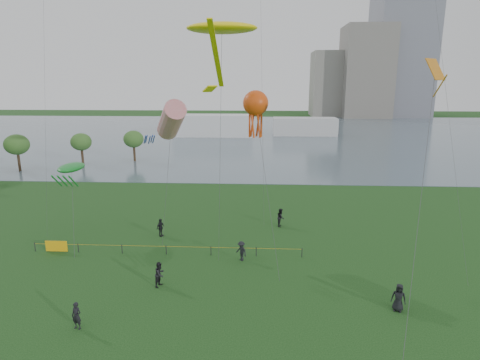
{
  "coord_description": "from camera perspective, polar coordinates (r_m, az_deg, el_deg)",
  "views": [
    {
      "loc": [
        1.48,
        -18.21,
        14.92
      ],
      "look_at": [
        0.0,
        10.0,
        8.0
      ],
      "focal_mm": 30.0,
      "sensor_mm": 36.0,
      "label": 1
    }
  ],
  "objects": [
    {
      "name": "lake",
      "position": [
        119.16,
        2.28,
        6.56
      ],
      "size": [
        400.0,
        120.0,
        0.08
      ],
      "primitive_type": "cube",
      "color": "slate",
      "rests_on": "ground_plane"
    },
    {
      "name": "building_mid",
      "position": [
        185.68,
        17.43,
        14.41
      ],
      "size": [
        20.0,
        20.0,
        38.0
      ],
      "primitive_type": "cube",
      "color": "slate",
      "rests_on": "ground_plane"
    },
    {
      "name": "building_low",
      "position": [
        188.7,
        12.64,
        13.16
      ],
      "size": [
        16.0,
        18.0,
        28.0
      ],
      "primitive_type": "cube",
      "color": "slate",
      "rests_on": "ground_plane"
    },
    {
      "name": "pavilion_left",
      "position": [
        114.63,
        -3.81,
        7.76
      ],
      "size": [
        22.0,
        8.0,
        6.0
      ],
      "primitive_type": "cube",
      "color": "silver",
      "rests_on": "ground_plane"
    },
    {
      "name": "pavilion_right",
      "position": [
        117.54,
        9.17,
        7.52
      ],
      "size": [
        18.0,
        7.0,
        5.0
      ],
      "primitive_type": "cube",
      "color": "silver",
      "rests_on": "ground_plane"
    },
    {
      "name": "trees",
      "position": [
        77.89,
        -26.65,
        4.75
      ],
      "size": [
        27.13,
        17.7,
        7.18
      ],
      "color": "#352618",
      "rests_on": "ground_plane"
    },
    {
      "name": "fence",
      "position": [
        38.51,
        -19.46,
        -8.97
      ],
      "size": [
        24.07,
        0.07,
        1.05
      ],
      "color": "black",
      "rests_on": "ground_plane"
    },
    {
      "name": "spectator_a",
      "position": [
        31.34,
        -11.32,
        -12.99
      ],
      "size": [
        1.0,
        1.12,
        1.91
      ],
      "primitive_type": "imported",
      "rotation": [
        0.0,
        0.0,
        1.21
      ],
      "color": "black",
      "rests_on": "ground_plane"
    },
    {
      "name": "spectator_b",
      "position": [
        34.79,
        0.19,
        -10.06
      ],
      "size": [
        1.26,
        1.25,
        1.74
      ],
      "primitive_type": "imported",
      "rotation": [
        0.0,
        0.0,
        -0.77
      ],
      "color": "black",
      "rests_on": "ground_plane"
    },
    {
      "name": "spectator_c",
      "position": [
        40.71,
        -11.24,
        -6.65
      ],
      "size": [
        0.86,
        1.15,
        1.81
      ],
      "primitive_type": "imported",
      "rotation": [
        0.0,
        0.0,
        1.12
      ],
      "color": "black",
      "rests_on": "ground_plane"
    },
    {
      "name": "spectator_d",
      "position": [
        29.75,
        21.63,
        -15.28
      ],
      "size": [
        1.1,
        0.92,
        1.92
      ],
      "primitive_type": "imported",
      "rotation": [
        0.0,
        0.0,
        -0.38
      ],
      "color": "black",
      "rests_on": "ground_plane"
    },
    {
      "name": "spectator_f",
      "position": [
        28.0,
        -22.23,
        -17.45
      ],
      "size": [
        0.73,
        0.56,
        1.77
      ],
      "primitive_type": "imported",
      "rotation": [
        0.0,
        0.0,
        -0.24
      ],
      "color": "black",
      "rests_on": "ground_plane"
    },
    {
      "name": "spectator_g",
      "position": [
        42.82,
        5.82,
        -5.32
      ],
      "size": [
        0.82,
        1.01,
        1.95
      ],
      "primitive_type": "imported",
      "rotation": [
        0.0,
        0.0,
        1.48
      ],
      "color": "black",
      "rests_on": "ground_plane"
    },
    {
      "name": "kite_stingray",
      "position": [
        33.37,
        -2.63,
        20.71
      ],
      "size": [
        5.6,
        10.23,
        19.46
      ],
      "rotation": [
        0.0,
        0.0,
        0.17
      ],
      "color": "#3F3F42"
    },
    {
      "name": "kite_windsock",
      "position": [
        37.51,
        -9.76,
        8.36
      ],
      "size": [
        4.36,
        5.27,
        13.51
      ],
      "rotation": [
        0.0,
        0.0,
        0.01
      ],
      "color": "#3F3F42"
    },
    {
      "name": "kite_creature",
      "position": [
        43.27,
        -22.88,
        1.6
      ],
      "size": [
        3.79,
        8.51,
        7.04
      ],
      "rotation": [
        0.0,
        0.0,
        0.42
      ],
      "color": "#3F3F42"
    },
    {
      "name": "kite_octopus",
      "position": [
        34.59,
        2.24,
        10.73
      ],
      "size": [
        3.17,
        7.37,
        14.26
      ],
      "rotation": [
        0.0,
        0.0,
        -0.29
      ],
      "color": "#3F3F42"
    },
    {
      "name": "kite_delta",
      "position": [
        27.59,
        25.95,
        12.45
      ],
      "size": [
        5.25,
        11.66,
        16.35
      ],
      "rotation": [
        0.0,
        0.0,
        -0.01
      ],
      "color": "#3F3F42"
    }
  ]
}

